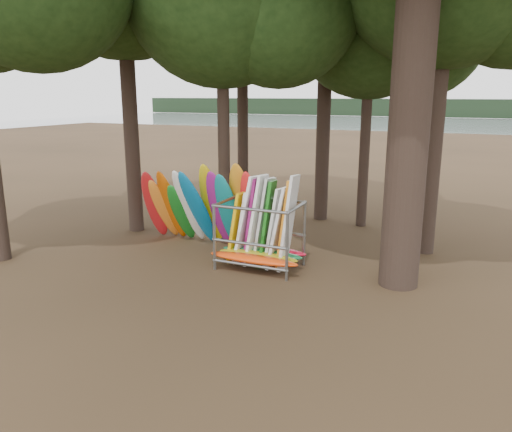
% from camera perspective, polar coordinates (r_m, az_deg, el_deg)
% --- Properties ---
extents(ground, '(120.00, 120.00, 0.00)m').
position_cam_1_polar(ground, '(14.98, -2.60, -6.44)').
color(ground, '#47331E').
rests_on(ground, ground).
extents(lake, '(160.00, 160.00, 0.00)m').
position_cam_1_polar(lake, '(73.00, 19.31, 8.98)').
color(lake, gray).
rests_on(lake, ground).
extents(far_shore, '(160.00, 4.00, 4.00)m').
position_cam_1_polar(far_shore, '(122.74, 21.59, 11.39)').
color(far_shore, black).
rests_on(far_shore, ground).
extents(oak_3, '(6.87, 6.87, 10.92)m').
position_cam_1_polar(oak_3, '(20.14, 13.06, 21.30)').
color(oak_3, black).
rests_on(oak_3, ground).
extents(kayak_row, '(4.76, 2.19, 3.22)m').
position_cam_1_polar(kayak_row, '(17.17, -6.29, 0.87)').
color(kayak_row, red).
rests_on(kayak_row, ground).
extents(storage_rack, '(2.85, 1.55, 2.92)m').
position_cam_1_polar(storage_rack, '(15.11, 0.50, -2.33)').
color(storage_rack, gray).
rests_on(storage_rack, ground).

